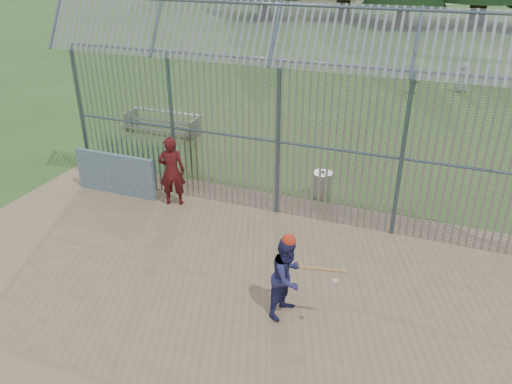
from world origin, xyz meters
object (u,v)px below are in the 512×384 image
at_px(batter, 287,277).
at_px(dugout_wall, 115,174).
at_px(trash_can, 322,184).
at_px(bleacher, 162,122).
at_px(onlooker, 172,171).

bearing_deg(batter, dugout_wall, 78.76).
height_order(dugout_wall, trash_can, dugout_wall).
height_order(trash_can, bleacher, trash_can).
height_order(dugout_wall, bleacher, dugout_wall).
bearing_deg(dugout_wall, bleacher, 106.65).
relative_size(batter, bleacher, 0.54).
distance_m(trash_can, bleacher, 7.61).
distance_m(onlooker, bleacher, 5.99).
bearing_deg(trash_can, dugout_wall, -160.53).
xyz_separation_m(onlooker, trash_can, (3.66, 1.90, -0.60)).
bearing_deg(bleacher, dugout_wall, -73.35).
bearing_deg(onlooker, batter, 121.74).
bearing_deg(onlooker, trash_can, -174.24).
relative_size(dugout_wall, bleacher, 0.83).
xyz_separation_m(batter, trash_can, (-0.63, 5.08, -0.46)).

